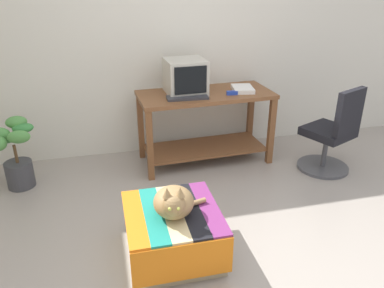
{
  "coord_description": "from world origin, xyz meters",
  "views": [
    {
      "loc": [
        -0.72,
        -2.0,
        1.88
      ],
      "look_at": [
        -0.03,
        0.85,
        0.55
      ],
      "focal_mm": 35.69,
      "sensor_mm": 36.0,
      "label": 1
    }
  ],
  "objects": [
    {
      "name": "potted_plant",
      "position": [
        -1.57,
        1.45,
        0.34
      ],
      "size": [
        0.41,
        0.34,
        0.68
      ],
      "color": "#3D3D42",
      "rests_on": "ground_plane"
    },
    {
      "name": "ground_plane",
      "position": [
        0.0,
        0.0,
        0.0
      ],
      "size": [
        14.0,
        14.0,
        0.0
      ],
      "primitive_type": "plane",
      "color": "#9E9389"
    },
    {
      "name": "pen",
      "position": [
        0.66,
        1.67,
        0.76
      ],
      "size": [
        0.12,
        0.09,
        0.01
      ],
      "primitive_type": "cylinder",
      "rotation": [
        0.0,
        1.57,
        2.54
      ],
      "color": "black",
      "rests_on": "desk"
    },
    {
      "name": "back_wall",
      "position": [
        0.0,
        2.05,
        1.3
      ],
      "size": [
        8.0,
        0.1,
        2.6
      ],
      "primitive_type": "cube",
      "color": "silver",
      "rests_on": "ground_plane"
    },
    {
      "name": "office_chair",
      "position": [
        1.46,
        1.06,
        0.39
      ],
      "size": [
        0.55,
        0.55,
        0.89
      ],
      "rotation": [
        0.0,
        0.0,
        3.56
      ],
      "color": "#4C4C51",
      "rests_on": "ground_plane"
    },
    {
      "name": "stapler",
      "position": [
        0.53,
        1.47,
        0.78
      ],
      "size": [
        0.11,
        0.04,
        0.04
      ],
      "primitive_type": "cube",
      "rotation": [
        0.0,
        0.0,
        1.52
      ],
      "color": "#2342B7",
      "rests_on": "desk"
    },
    {
      "name": "book",
      "position": [
        0.68,
        1.58,
        0.78
      ],
      "size": [
        0.24,
        0.3,
        0.04
      ],
      "primitive_type": "cube",
      "rotation": [
        0.0,
        0.0,
        -0.16
      ],
      "color": "white",
      "rests_on": "desk"
    },
    {
      "name": "tv_monitor",
      "position": [
        0.09,
        1.65,
        0.92
      ],
      "size": [
        0.41,
        0.4,
        0.34
      ],
      "rotation": [
        0.0,
        0.0,
        0.05
      ],
      "color": "#BCB7A8",
      "rests_on": "desk"
    },
    {
      "name": "ottoman_with_blanket",
      "position": [
        -0.34,
        0.18,
        0.18
      ],
      "size": [
        0.66,
        0.7,
        0.36
      ],
      "color": "tan",
      "rests_on": "ground_plane"
    },
    {
      "name": "desk",
      "position": [
        0.29,
        1.6,
        0.51
      ],
      "size": [
        1.39,
        0.67,
        0.76
      ],
      "rotation": [
        0.0,
        0.0,
        0.05
      ],
      "color": "brown",
      "rests_on": "ground_plane"
    },
    {
      "name": "keyboard",
      "position": [
        0.07,
        1.45,
        0.77
      ],
      "size": [
        0.41,
        0.17,
        0.02
      ],
      "primitive_type": "cube",
      "rotation": [
        0.0,
        0.0,
        -0.05
      ],
      "color": "#333338",
      "rests_on": "desk"
    },
    {
      "name": "cat",
      "position": [
        -0.33,
        0.13,
        0.47
      ],
      "size": [
        0.41,
        0.37,
        0.28
      ],
      "rotation": [
        0.0,
        0.0,
        -0.17
      ],
      "color": "#9E7A4C",
      "rests_on": "ottoman_with_blanket"
    }
  ]
}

